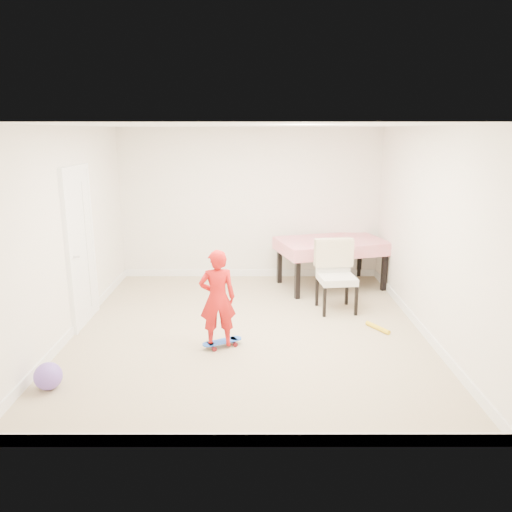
{
  "coord_description": "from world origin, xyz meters",
  "views": [
    {
      "loc": [
        0.1,
        -6.11,
        2.54
      ],
      "look_at": [
        0.1,
        0.2,
        0.95
      ],
      "focal_mm": 35.0,
      "sensor_mm": 36.0,
      "label": 1
    }
  ],
  "objects_px": {
    "dining_chair": "(337,277)",
    "child": "(218,301)",
    "balloon": "(48,376)",
    "dining_table": "(331,263)",
    "skateboard": "(222,344)"
  },
  "relations": [
    {
      "from": "dining_chair",
      "to": "balloon",
      "type": "distance_m",
      "value": 3.99
    },
    {
      "from": "dining_chair",
      "to": "child",
      "type": "bearing_deg",
      "value": -148.08
    },
    {
      "from": "dining_chair",
      "to": "skateboard",
      "type": "height_order",
      "value": "dining_chair"
    },
    {
      "from": "dining_chair",
      "to": "balloon",
      "type": "height_order",
      "value": "dining_chair"
    },
    {
      "from": "child",
      "to": "dining_chair",
      "type": "bearing_deg",
      "value": -150.37
    },
    {
      "from": "dining_table",
      "to": "balloon",
      "type": "distance_m",
      "value": 4.79
    },
    {
      "from": "skateboard",
      "to": "dining_chair",
      "type": "bearing_deg",
      "value": 10.78
    },
    {
      "from": "dining_table",
      "to": "child",
      "type": "xyz_separation_m",
      "value": [
        -1.7,
        -2.43,
        0.19
      ]
    },
    {
      "from": "dining_table",
      "to": "dining_chair",
      "type": "bearing_deg",
      "value": -110.11
    },
    {
      "from": "dining_chair",
      "to": "balloon",
      "type": "bearing_deg",
      "value": -151.69
    },
    {
      "from": "skateboard",
      "to": "balloon",
      "type": "height_order",
      "value": "balloon"
    },
    {
      "from": "dining_table",
      "to": "balloon",
      "type": "xyz_separation_m",
      "value": [
        -3.34,
        -3.42,
        -0.26
      ]
    },
    {
      "from": "dining_chair",
      "to": "skateboard",
      "type": "relative_size",
      "value": 2.03
    },
    {
      "from": "skateboard",
      "to": "balloon",
      "type": "relative_size",
      "value": 1.8
    },
    {
      "from": "dining_chair",
      "to": "child",
      "type": "xyz_separation_m",
      "value": [
        -1.61,
        -1.28,
        0.08
      ]
    }
  ]
}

